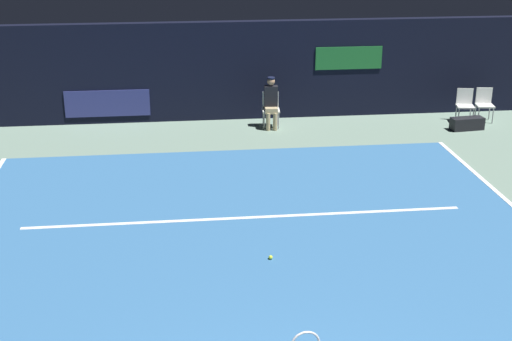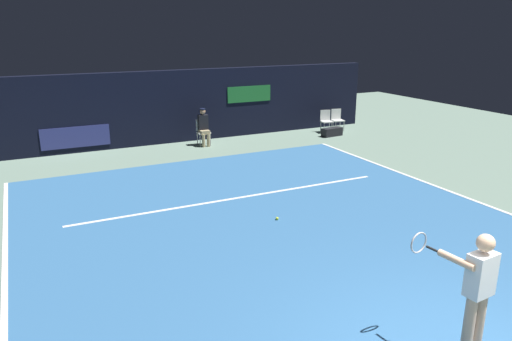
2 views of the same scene
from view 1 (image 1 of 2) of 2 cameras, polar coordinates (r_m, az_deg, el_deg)
ground_plane at (r=11.21m, az=0.30°, el=-8.26°), size 32.95×32.95×0.00m
court_surface at (r=11.21m, az=0.30°, el=-8.23°), size 10.37×11.90×0.01m
line_service at (r=13.06m, az=-0.80°, el=-3.82°), size 8.09×0.10×0.01m
back_wall at (r=18.93m, az=-2.88°, el=7.99°), size 17.08×0.33×2.60m
line_judge_on_chair at (r=18.22m, az=1.22°, el=5.54°), size 0.46×0.55×1.32m
courtside_chair_near at (r=19.58m, az=16.47°, el=5.20°), size 0.51×0.49×0.88m
courtside_chair_far at (r=19.82m, az=17.91°, el=5.23°), size 0.49×0.47×0.88m
tennis_ball at (r=11.58m, az=1.18°, el=-7.00°), size 0.07×0.07×0.07m
equipment_bag at (r=18.98m, az=16.62°, el=3.64°), size 0.87×0.41×0.32m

